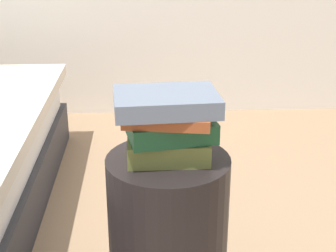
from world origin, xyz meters
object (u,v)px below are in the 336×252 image
at_px(book_olive, 167,147).
at_px(book_forest, 171,129).
at_px(book_rust, 168,116).
at_px(side_table, 168,244).
at_px(book_slate, 166,102).

relative_size(book_olive, book_forest, 0.97).
xyz_separation_m(book_olive, book_rust, (0.00, -0.02, 0.10)).
bearing_deg(side_table, book_slate, -117.41).
xyz_separation_m(side_table, book_slate, (-0.01, -0.01, 0.46)).
relative_size(book_olive, book_slate, 0.82).
bearing_deg(side_table, book_rust, -92.67).
bearing_deg(book_olive, book_forest, -41.52).
bearing_deg(book_rust, side_table, 96.28).
distance_m(book_forest, book_slate, 0.09).
bearing_deg(book_olive, book_slate, -101.76).
relative_size(book_forest, book_rust, 1.01).
distance_m(side_table, book_rust, 0.42).
height_order(book_forest, book_slate, book_slate).
bearing_deg(book_slate, book_rust, -0.60).
relative_size(book_olive, book_rust, 0.98).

